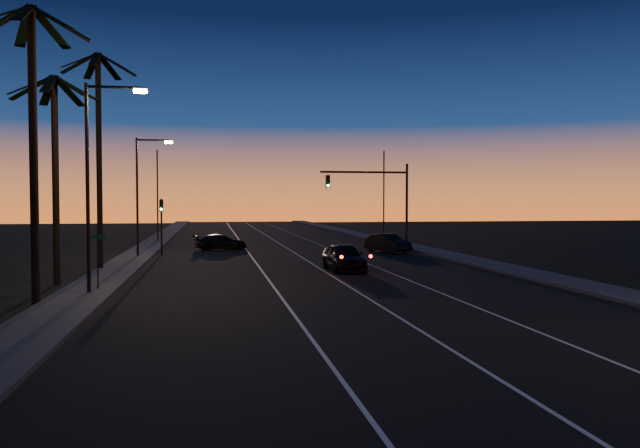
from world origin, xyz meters
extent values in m
cube|color=black|center=(0.00, 30.00, 0.01)|extent=(20.00, 170.00, 0.01)
cube|color=#333330|center=(-11.20, 30.00, 0.08)|extent=(2.40, 170.00, 0.16)
cube|color=#333330|center=(11.20, 30.00, 0.08)|extent=(2.40, 170.00, 0.16)
cube|color=silver|center=(-3.00, 30.00, 0.02)|extent=(0.12, 160.00, 0.01)
cube|color=silver|center=(0.50, 30.00, 0.02)|extent=(0.12, 160.00, 0.01)
cube|color=silver|center=(4.00, 30.00, 0.02)|extent=(0.12, 160.00, 0.01)
cylinder|color=black|center=(-12.60, 18.00, 5.75)|extent=(0.32, 0.32, 11.50)
cube|color=black|center=(-11.57, 18.26, 10.94)|extent=(2.18, 0.92, 1.18)
cube|color=black|center=(-12.16, 18.97, 10.94)|extent=(1.25, 2.12, 1.18)
cube|color=black|center=(-13.08, 18.94, 10.94)|extent=(1.34, 2.09, 1.18)
cube|color=black|center=(-13.64, 18.21, 10.94)|extent=(2.18, 0.82, 1.18)
cube|color=black|center=(-13.41, 17.32, 10.94)|extent=(1.90, 1.69, 1.18)
cube|color=black|center=(-12.57, 16.94, 10.94)|extent=(0.45, 2.16, 1.18)
cube|color=black|center=(-11.75, 17.36, 10.94)|extent=(1.95, 1.61, 1.18)
cylinder|color=black|center=(-13.20, 24.00, 5.00)|extent=(0.32, 0.32, 10.00)
cube|color=black|center=(-12.17, 24.26, 9.44)|extent=(2.18, 0.92, 1.18)
cube|color=black|center=(-12.76, 24.97, 9.44)|extent=(1.25, 2.12, 1.18)
cube|color=black|center=(-13.68, 24.94, 9.44)|extent=(1.34, 2.09, 1.18)
cube|color=black|center=(-14.24, 24.21, 9.44)|extent=(2.18, 0.82, 1.18)
cube|color=black|center=(-14.01, 23.32, 9.44)|extent=(1.90, 1.69, 1.18)
cube|color=black|center=(-13.17, 22.94, 9.44)|extent=(0.45, 2.16, 1.18)
cube|color=black|center=(-12.35, 23.36, 9.44)|extent=(1.95, 1.61, 1.18)
cylinder|color=black|center=(-12.20, 30.00, 6.25)|extent=(0.32, 0.32, 12.50)
cube|color=black|center=(-11.17, 30.26, 11.94)|extent=(2.18, 0.92, 1.18)
cube|color=black|center=(-11.76, 30.97, 11.94)|extent=(1.25, 2.12, 1.18)
cube|color=black|center=(-12.68, 30.94, 11.94)|extent=(1.34, 2.09, 1.18)
cube|color=black|center=(-13.24, 30.21, 11.94)|extent=(2.18, 0.82, 1.18)
cube|color=black|center=(-13.01, 29.32, 11.94)|extent=(1.90, 1.69, 1.18)
cube|color=black|center=(-12.17, 28.94, 11.94)|extent=(0.45, 2.16, 1.18)
cube|color=black|center=(-11.35, 29.36, 11.94)|extent=(1.95, 1.61, 1.18)
cylinder|color=black|center=(-11.00, 20.00, 4.50)|extent=(0.16, 0.16, 9.00)
cylinder|color=black|center=(-9.90, 20.00, 8.85)|extent=(2.20, 0.12, 0.12)
cube|color=#F8D063|center=(-8.80, 20.00, 8.72)|extent=(0.55, 0.26, 0.16)
cylinder|color=black|center=(-11.00, 38.00, 4.25)|extent=(0.16, 0.16, 8.50)
cylinder|color=black|center=(-9.90, 38.00, 8.35)|extent=(2.20, 0.12, 0.12)
cube|color=#F8D063|center=(-8.80, 38.00, 8.22)|extent=(0.55, 0.26, 0.16)
cylinder|color=black|center=(-10.80, 21.00, 1.30)|extent=(0.06, 0.06, 2.60)
cube|color=#0B4722|center=(-10.80, 21.00, 2.45)|extent=(0.70, 0.03, 0.20)
cylinder|color=black|center=(9.50, 40.00, 3.50)|extent=(0.20, 0.20, 7.00)
cylinder|color=black|center=(6.00, 40.00, 6.30)|extent=(7.00, 0.16, 0.16)
cube|color=black|center=(3.10, 40.00, 5.55)|extent=(0.32, 0.28, 1.00)
sphere|color=black|center=(3.10, 39.83, 5.87)|extent=(0.20, 0.20, 0.20)
sphere|color=black|center=(3.10, 39.83, 5.55)|extent=(0.20, 0.20, 0.20)
sphere|color=#14FF59|center=(3.10, 39.83, 5.23)|extent=(0.20, 0.20, 0.20)
cylinder|color=black|center=(-9.50, 40.00, 2.10)|extent=(0.14, 0.14, 4.20)
cube|color=black|center=(-9.50, 40.00, 3.70)|extent=(0.28, 0.25, 0.90)
sphere|color=black|center=(-9.50, 39.85, 3.98)|extent=(0.18, 0.18, 0.18)
sphere|color=black|center=(-9.50, 39.85, 3.70)|extent=(0.18, 0.18, 0.18)
sphere|color=#14FF59|center=(-9.50, 39.85, 3.42)|extent=(0.18, 0.18, 0.18)
cylinder|color=black|center=(-11.00, 55.00, 4.50)|extent=(0.14, 0.14, 9.00)
cylinder|color=black|center=(11.00, 52.00, 4.50)|extent=(0.14, 0.14, 9.00)
imported|color=black|center=(1.69, 27.44, 0.81)|extent=(1.99, 4.74, 1.60)
sphere|color=#FF0F05|center=(0.95, 24.62, 1.07)|extent=(0.18, 0.18, 0.18)
sphere|color=#FF0F05|center=(2.55, 24.65, 1.07)|extent=(0.18, 0.18, 0.18)
imported|color=black|center=(7.72, 39.27, 0.74)|extent=(3.01, 4.68, 1.46)
imported|color=black|center=(-5.09, 44.29, 0.65)|extent=(4.72, 2.96, 1.28)
camera|label=1|loc=(-5.87, -7.65, 4.03)|focal=35.00mm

